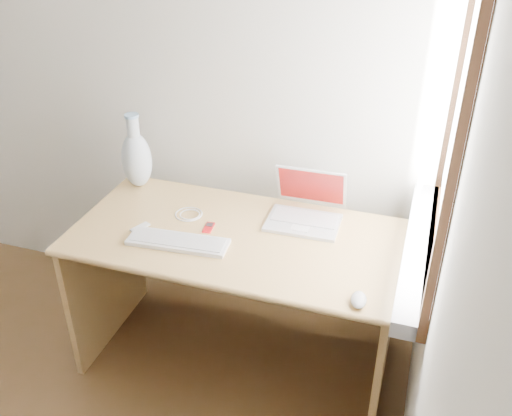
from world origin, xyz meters
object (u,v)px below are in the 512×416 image
(desk, at_px, (242,263))
(laptop, at_px, (306,210))
(external_keyboard, at_px, (178,242))
(vase, at_px, (136,158))

(desk, relative_size, laptop, 4.35)
(external_keyboard, distance_m, vase, 0.56)
(external_keyboard, bearing_deg, desk, 44.02)
(desk, bearing_deg, vase, 163.04)
(laptop, height_order, external_keyboard, laptop)
(desk, relative_size, external_keyboard, 3.23)
(laptop, bearing_deg, external_keyboard, -143.69)
(laptop, relative_size, vase, 0.86)
(laptop, bearing_deg, vase, 175.09)
(laptop, height_order, vase, vase)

